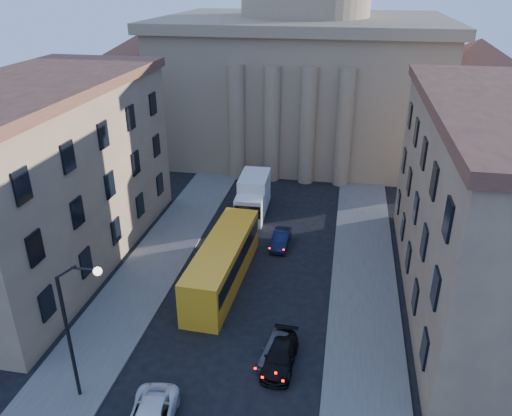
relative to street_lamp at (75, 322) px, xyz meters
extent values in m
cube|color=#55524D|center=(-1.53, 10.00, -5.21)|extent=(5.00, 60.00, 0.15)
cube|color=#55524D|center=(15.47, 10.00, -5.21)|extent=(5.00, 60.00, 0.15)
cube|color=#8D7457|center=(6.97, 48.00, 2.71)|extent=(34.00, 26.00, 16.00)
cube|color=#8D7457|center=(6.97, 48.00, 11.11)|extent=(35.50, 27.50, 1.20)
cube|color=#8D7457|center=(-14.03, 46.00, 0.21)|extent=(13.00, 13.00, 11.00)
cone|color=#582C25|center=(-14.03, 46.00, 7.71)|extent=(26.02, 26.02, 4.00)
cube|color=#8D7457|center=(27.97, 46.00, 0.21)|extent=(13.00, 13.00, 11.00)
cone|color=#582C25|center=(27.97, 46.00, 7.71)|extent=(26.02, 26.02, 4.00)
cylinder|color=#8D7457|center=(0.97, 34.80, 1.21)|extent=(1.80, 1.80, 13.00)
cylinder|color=#8D7457|center=(4.97, 34.80, 1.21)|extent=(1.80, 1.80, 13.00)
cylinder|color=#8D7457|center=(8.97, 34.80, 1.21)|extent=(1.80, 1.80, 13.00)
cylinder|color=#8D7457|center=(12.97, 34.80, 1.21)|extent=(1.80, 1.80, 13.00)
cube|color=tan|center=(-10.03, 14.00, 1.71)|extent=(11.00, 26.00, 14.00)
cube|color=#582C25|center=(-10.03, 14.00, 9.01)|extent=(11.60, 26.60, 0.80)
cube|color=tan|center=(23.97, 14.00, 1.71)|extent=(11.00, 26.00, 14.00)
cylinder|color=black|center=(-0.53, 0.00, -1.29)|extent=(0.20, 0.20, 8.00)
cylinder|color=black|center=(0.02, 0.00, 3.06)|extent=(1.30, 0.12, 0.96)
cylinder|color=black|center=(1.02, 0.00, 3.36)|extent=(1.30, 0.12, 0.12)
sphere|color=white|center=(1.77, 0.00, 3.31)|extent=(0.44, 0.44, 0.44)
imported|color=black|center=(10.30, 4.61, -4.63)|extent=(2.06, 4.58, 1.30)
imported|color=#4F5054|center=(9.96, 5.23, -4.61)|extent=(2.06, 4.14, 1.36)
imported|color=black|center=(8.28, 19.32, -4.63)|extent=(1.46, 4.00, 1.31)
cube|color=#FDA71C|center=(4.70, 12.78, -3.55)|extent=(3.26, 12.44, 3.48)
cube|color=black|center=(4.70, 12.78, -2.98)|extent=(3.30, 11.77, 1.23)
cylinder|color=black|center=(3.41, 8.34, -4.72)|extent=(0.38, 1.13, 1.12)
cylinder|color=black|center=(5.65, 8.25, -4.72)|extent=(0.38, 1.13, 1.12)
cylinder|color=black|center=(3.74, 17.31, -4.72)|extent=(0.38, 1.13, 1.12)
cylinder|color=black|center=(5.98, 17.23, -4.72)|extent=(0.38, 1.13, 1.12)
cube|color=silver|center=(4.68, 23.33, -3.93)|extent=(2.69, 2.80, 2.72)
cube|color=black|center=(4.73, 22.03, -3.59)|extent=(2.49, 0.22, 1.24)
cube|color=silver|center=(4.58, 26.38, -3.31)|extent=(2.87, 4.84, 3.51)
cylinder|color=black|center=(3.57, 22.84, -4.78)|extent=(0.35, 1.03, 1.02)
cylinder|color=black|center=(5.83, 22.91, -4.78)|extent=(0.35, 1.03, 1.02)
cylinder|color=black|center=(3.41, 27.36, -4.78)|extent=(0.35, 1.03, 1.02)
cylinder|color=black|center=(5.68, 27.44, -4.78)|extent=(0.35, 1.03, 1.02)
camera|label=1|loc=(13.19, -18.97, 16.47)|focal=35.00mm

